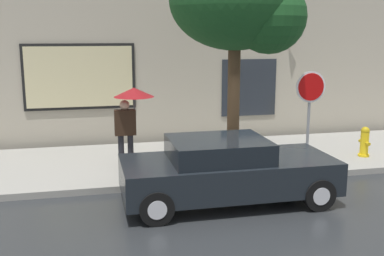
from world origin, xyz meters
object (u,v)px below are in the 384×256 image
(pedestrian_with_umbrella, at_px, (131,106))
(street_tree, at_px, (242,4))
(stop_sign, at_px, (310,100))
(parked_car, at_px, (226,171))
(fire_hydrant, at_px, (364,142))

(pedestrian_with_umbrella, xyz_separation_m, street_tree, (2.49, -0.69, 2.32))
(pedestrian_with_umbrella, relative_size, stop_sign, 0.84)
(parked_car, distance_m, street_tree, 3.81)
(pedestrian_with_umbrella, height_order, stop_sign, stop_sign)
(fire_hydrant, xyz_separation_m, stop_sign, (-1.96, -0.59, 1.28))
(parked_car, bearing_deg, pedestrian_with_umbrella, 126.37)
(parked_car, distance_m, pedestrian_with_umbrella, 3.02)
(fire_hydrant, relative_size, pedestrian_with_umbrella, 0.40)
(fire_hydrant, height_order, stop_sign, stop_sign)
(pedestrian_with_umbrella, bearing_deg, stop_sign, -10.06)
(parked_car, height_order, street_tree, street_tree)
(parked_car, relative_size, stop_sign, 1.81)
(street_tree, xyz_separation_m, stop_sign, (1.75, -0.06, -2.21))
(pedestrian_with_umbrella, height_order, street_tree, street_tree)
(parked_car, xyz_separation_m, stop_sign, (2.56, 1.53, 1.15))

